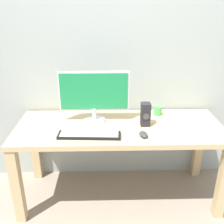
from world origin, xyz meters
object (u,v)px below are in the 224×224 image
object	(u,v)px
desk	(119,137)
coffee_mug	(158,111)
speaker_right	(145,114)
monitor	(94,94)
keyboard_primary	(89,135)
mouse	(143,134)

from	to	relation	value
desk	coffee_mug	xyz separation A→B (m)	(0.35, 0.21, 0.15)
desk	speaker_right	distance (m)	0.29
monitor	speaker_right	distance (m)	0.45
speaker_right	monitor	bearing A→B (deg)	166.84
desk	speaker_right	world-z (taller)	speaker_right
coffee_mug	desk	bearing A→B (deg)	-149.35
desk	monitor	world-z (taller)	monitor
keyboard_primary	mouse	distance (m)	0.41
desk	coffee_mug	world-z (taller)	coffee_mug
mouse	speaker_right	distance (m)	0.21
monitor	coffee_mug	xyz separation A→B (m)	(0.56, 0.12, -0.20)
speaker_right	coffee_mug	distance (m)	0.26
coffee_mug	mouse	bearing A→B (deg)	-114.34
keyboard_primary	desk	bearing A→B (deg)	37.98
mouse	coffee_mug	xyz separation A→B (m)	(0.18, 0.41, 0.02)
keyboard_primary	coffee_mug	bearing A→B (deg)	33.76
keyboard_primary	coffee_mug	distance (m)	0.71
desk	keyboard_primary	distance (m)	0.32
monitor	mouse	distance (m)	0.53
coffee_mug	keyboard_primary	bearing A→B (deg)	-146.24
desk	keyboard_primary	size ratio (longest dim) A/B	3.54
speaker_right	coffee_mug	bearing A→B (deg)	55.81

